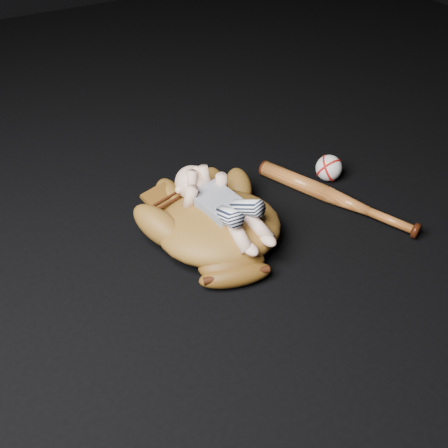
% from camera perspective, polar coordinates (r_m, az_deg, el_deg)
% --- Properties ---
extents(baseball_glove, '(0.49, 0.53, 0.14)m').
position_cam_1_polar(baseball_glove, '(1.41, -0.54, 0.24)').
color(baseball_glove, brown).
rests_on(baseball_glove, ground).
extents(newborn_baby, '(0.20, 0.36, 0.14)m').
position_cam_1_polar(newborn_baby, '(1.38, 0.11, 1.89)').
color(newborn_baby, '#E4B093').
rests_on(newborn_baby, baseball_glove).
extents(baseball_bat, '(0.23, 0.48, 0.05)m').
position_cam_1_polar(baseball_bat, '(1.60, 11.33, 2.61)').
color(baseball_bat, '#9B4F1E').
rests_on(baseball_bat, ground).
extents(baseball, '(0.10, 0.10, 0.08)m').
position_cam_1_polar(baseball, '(1.70, 10.61, 5.61)').
color(baseball, white).
rests_on(baseball, ground).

